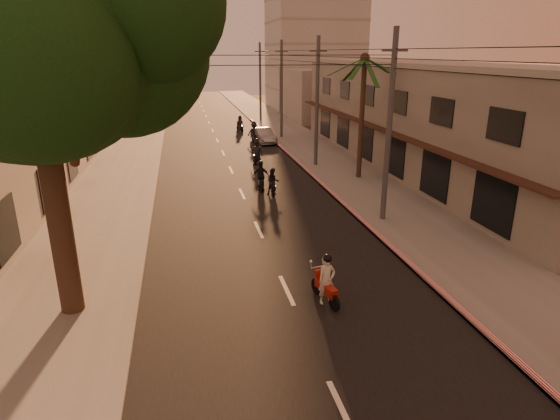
{
  "coord_description": "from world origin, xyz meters",
  "views": [
    {
      "loc": [
        -3.23,
        -12.24,
        7.92
      ],
      "look_at": [
        0.64,
        6.15,
        1.56
      ],
      "focal_mm": 30.0,
      "sensor_mm": 36.0,
      "label": 1
    }
  ],
  "objects_px": {
    "palm_tree": "(365,65)",
    "scooter_mid_b": "(261,177)",
    "scooter_red": "(326,281)",
    "broadleaf_tree": "(46,30)",
    "scooter_far_c": "(240,124)",
    "scooter_mid_a": "(273,182)",
    "scooter_far_b": "(254,133)",
    "scooter_far_a": "(257,152)",
    "parked_car": "(263,136)"
  },
  "relations": [
    {
      "from": "scooter_mid_a",
      "to": "scooter_far_b",
      "type": "bearing_deg",
      "value": 90.57
    },
    {
      "from": "palm_tree",
      "to": "parked_car",
      "type": "distance_m",
      "value": 15.76
    },
    {
      "from": "broadleaf_tree",
      "to": "scooter_far_b",
      "type": "bearing_deg",
      "value": 70.66
    },
    {
      "from": "broadleaf_tree",
      "to": "scooter_mid_b",
      "type": "height_order",
      "value": "broadleaf_tree"
    },
    {
      "from": "scooter_far_a",
      "to": "scooter_mid_b",
      "type": "bearing_deg",
      "value": -79.79
    },
    {
      "from": "palm_tree",
      "to": "scooter_mid_b",
      "type": "xyz_separation_m",
      "value": [
        -6.77,
        -1.37,
        -6.34
      ]
    },
    {
      "from": "broadleaf_tree",
      "to": "palm_tree",
      "type": "bearing_deg",
      "value": 43.48
    },
    {
      "from": "scooter_far_a",
      "to": "parked_car",
      "type": "relative_size",
      "value": 0.44
    },
    {
      "from": "scooter_red",
      "to": "parked_car",
      "type": "distance_m",
      "value": 29.04
    },
    {
      "from": "scooter_far_a",
      "to": "parked_car",
      "type": "distance_m",
      "value": 8.3
    },
    {
      "from": "scooter_mid_b",
      "to": "parked_car",
      "type": "relative_size",
      "value": 0.44
    },
    {
      "from": "scooter_far_a",
      "to": "palm_tree",
      "type": "bearing_deg",
      "value": -26.86
    },
    {
      "from": "scooter_mid_b",
      "to": "scooter_far_b",
      "type": "xyz_separation_m",
      "value": [
        2.04,
        15.67,
        0.08
      ]
    },
    {
      "from": "broadleaf_tree",
      "to": "parked_car",
      "type": "distance_m",
      "value": 30.66
    },
    {
      "from": "broadleaf_tree",
      "to": "scooter_mid_a",
      "type": "bearing_deg",
      "value": 53.68
    },
    {
      "from": "scooter_mid_b",
      "to": "scooter_far_a",
      "type": "xyz_separation_m",
      "value": [
        0.91,
        7.1,
        0.03
      ]
    },
    {
      "from": "broadleaf_tree",
      "to": "scooter_mid_b",
      "type": "xyz_separation_m",
      "value": [
        7.84,
        12.49,
        -7.66
      ]
    },
    {
      "from": "scooter_mid_a",
      "to": "scooter_far_a",
      "type": "bearing_deg",
      "value": 93.04
    },
    {
      "from": "scooter_far_b",
      "to": "scooter_far_a",
      "type": "bearing_deg",
      "value": -99.68
    },
    {
      "from": "scooter_mid_a",
      "to": "scooter_far_b",
      "type": "height_order",
      "value": "scooter_far_b"
    },
    {
      "from": "scooter_mid_a",
      "to": "scooter_mid_b",
      "type": "relative_size",
      "value": 0.89
    },
    {
      "from": "scooter_far_c",
      "to": "broadleaf_tree",
      "type": "bearing_deg",
      "value": -120.2
    },
    {
      "from": "scooter_far_a",
      "to": "parked_car",
      "type": "bearing_deg",
      "value": 94.22
    },
    {
      "from": "scooter_red",
      "to": "scooter_mid_a",
      "type": "xyz_separation_m",
      "value": [
        0.67,
        12.61,
        -0.05
      ]
    },
    {
      "from": "scooter_far_a",
      "to": "scooter_far_b",
      "type": "xyz_separation_m",
      "value": [
        1.12,
        8.56,
        0.05
      ]
    },
    {
      "from": "scooter_red",
      "to": "scooter_far_b",
      "type": "relative_size",
      "value": 0.89
    },
    {
      "from": "broadleaf_tree",
      "to": "scooter_red",
      "type": "bearing_deg",
      "value": -8.98
    },
    {
      "from": "scooter_far_b",
      "to": "parked_car",
      "type": "relative_size",
      "value": 0.47
    },
    {
      "from": "scooter_mid_b",
      "to": "scooter_far_c",
      "type": "bearing_deg",
      "value": 89.81
    },
    {
      "from": "scooter_mid_a",
      "to": "scooter_far_a",
      "type": "height_order",
      "value": "scooter_far_a"
    },
    {
      "from": "scooter_mid_a",
      "to": "scooter_far_a",
      "type": "xyz_separation_m",
      "value": [
        0.38,
        8.19,
        0.11
      ]
    },
    {
      "from": "scooter_mid_b",
      "to": "scooter_red",
      "type": "bearing_deg",
      "value": -86.74
    },
    {
      "from": "scooter_mid_b",
      "to": "broadleaf_tree",
      "type": "bearing_deg",
      "value": -118.29
    },
    {
      "from": "scooter_far_a",
      "to": "parked_car",
      "type": "xyz_separation_m",
      "value": [
        1.91,
        8.08,
        -0.17
      ]
    },
    {
      "from": "broadleaf_tree",
      "to": "scooter_red",
      "type": "height_order",
      "value": "broadleaf_tree"
    },
    {
      "from": "broadleaf_tree",
      "to": "parked_car",
      "type": "relative_size",
      "value": 2.85
    },
    {
      "from": "palm_tree",
      "to": "scooter_mid_b",
      "type": "distance_m",
      "value": 9.37
    },
    {
      "from": "scooter_mid_b",
      "to": "scooter_far_b",
      "type": "distance_m",
      "value": 15.8
    },
    {
      "from": "broadleaf_tree",
      "to": "scooter_far_c",
      "type": "relative_size",
      "value": 7.18
    },
    {
      "from": "scooter_mid_a",
      "to": "scooter_mid_b",
      "type": "xyz_separation_m",
      "value": [
        -0.54,
        1.09,
        0.08
      ]
    },
    {
      "from": "scooter_far_b",
      "to": "parked_car",
      "type": "xyz_separation_m",
      "value": [
        0.79,
        -0.48,
        -0.22
      ]
    },
    {
      "from": "broadleaf_tree",
      "to": "palm_tree",
      "type": "height_order",
      "value": "broadleaf_tree"
    },
    {
      "from": "palm_tree",
      "to": "scooter_far_a",
      "type": "bearing_deg",
      "value": 135.59
    },
    {
      "from": "scooter_far_a",
      "to": "scooter_far_b",
      "type": "relative_size",
      "value": 0.93
    },
    {
      "from": "palm_tree",
      "to": "scooter_red",
      "type": "xyz_separation_m",
      "value": [
        -6.91,
        -15.07,
        -6.37
      ]
    },
    {
      "from": "scooter_far_a",
      "to": "scooter_mid_a",
      "type": "bearing_deg",
      "value": -75.09
    },
    {
      "from": "scooter_mid_b",
      "to": "palm_tree",
      "type": "bearing_deg",
      "value": 15.27
    },
    {
      "from": "palm_tree",
      "to": "scooter_mid_a",
      "type": "distance_m",
      "value": 9.28
    },
    {
      "from": "scooter_mid_a",
      "to": "palm_tree",
      "type": "bearing_deg",
      "value": 27.21
    },
    {
      "from": "parked_car",
      "to": "scooter_far_c",
      "type": "bearing_deg",
      "value": 93.16
    }
  ]
}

